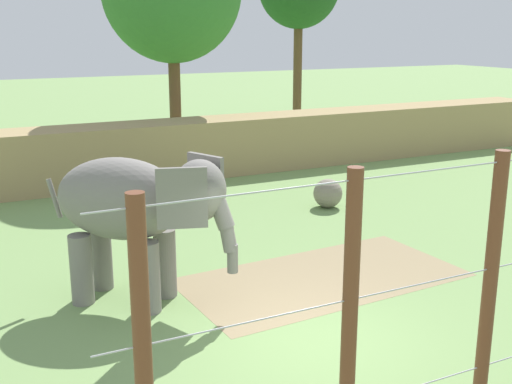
{
  "coord_description": "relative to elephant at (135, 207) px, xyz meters",
  "views": [
    {
      "loc": [
        -5.05,
        -8.21,
        5.04
      ],
      "look_at": [
        1.18,
        4.38,
        1.4
      ],
      "focal_mm": 44.66,
      "sensor_mm": 36.0,
      "label": 1
    }
  ],
  "objects": [
    {
      "name": "ground_plane",
      "position": [
        2.07,
        -2.81,
        -1.86
      ],
      "size": [
        120.0,
        120.0,
        0.0
      ],
      "primitive_type": "plane",
      "color": "#759956"
    },
    {
      "name": "dirt_patch",
      "position": [
        3.75,
        -0.56,
        -1.86
      ],
      "size": [
        5.95,
        3.27,
        0.01
      ],
      "primitive_type": "cube",
      "rotation": [
        0.0,
        0.0,
        0.05
      ],
      "color": "#937F5B",
      "rests_on": "ground"
    },
    {
      "name": "embankment_wall",
      "position": [
        2.07,
        9.49,
        -0.89
      ],
      "size": [
        36.0,
        1.8,
        1.95
      ],
      "primitive_type": "cube",
      "color": "tan",
      "rests_on": "ground"
    },
    {
      "name": "feed_trough",
      "position": [
        2.81,
        5.12,
        -1.64
      ],
      "size": [
        1.45,
        1.18,
        0.44
      ],
      "color": "slate",
      "rests_on": "ground"
    },
    {
      "name": "elephant",
      "position": [
        0.0,
        0.0,
        0.0
      ],
      "size": [
        3.23,
        3.09,
        2.81
      ],
      "color": "gray",
      "rests_on": "ground"
    },
    {
      "name": "enrichment_ball",
      "position": [
        6.72,
        3.91,
        -1.44
      ],
      "size": [
        0.83,
        0.83,
        0.83
      ],
      "primitive_type": "sphere",
      "color": "gray",
      "rests_on": "ground"
    },
    {
      "name": "cable_fence",
      "position": [
        2.05,
        -5.5,
        -0.06
      ],
      "size": [
        8.11,
        0.19,
        3.59
      ],
      "color": "brown",
      "rests_on": "ground"
    }
  ]
}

